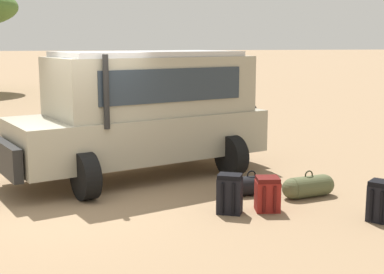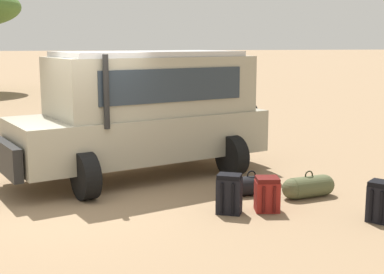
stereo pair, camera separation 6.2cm
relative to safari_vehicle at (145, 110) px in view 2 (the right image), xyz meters
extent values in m
plane|color=#8C7051|center=(-1.29, -1.61, -1.29)|extent=(320.00, 320.00, 0.00)
cube|color=gray|center=(-0.10, -0.03, -0.47)|extent=(5.25, 3.39, 0.84)
cube|color=gray|center=(0.13, 0.05, 0.50)|extent=(4.19, 2.93, 1.10)
cube|color=#232D38|center=(-1.31, -0.45, 0.45)|extent=(0.56, 1.49, 0.77)
cube|color=#232D38|center=(0.43, -0.81, 0.55)|extent=(2.79, 0.99, 0.60)
cube|color=#232D38|center=(-0.16, 0.90, 0.55)|extent=(2.79, 0.99, 0.60)
cube|color=#B7B7B7|center=(0.09, 0.03, 1.10)|extent=(3.80, 2.73, 0.10)
cube|color=black|center=(-2.53, -0.87, -0.64)|extent=(0.67, 1.58, 0.56)
cylinder|color=black|center=(-0.83, -1.31, 0.50)|extent=(0.10, 0.10, 1.25)
cylinder|color=black|center=(-1.23, -1.44, -0.89)|extent=(0.52, 0.85, 0.80)
cylinder|color=black|center=(-1.85, 0.39, -0.89)|extent=(0.52, 0.85, 0.80)
cylinder|color=black|center=(1.65, -0.46, -0.89)|extent=(0.52, 0.85, 0.80)
cylinder|color=black|center=(1.02, 1.37, -0.89)|extent=(0.52, 0.85, 0.80)
cylinder|color=black|center=(2.35, 0.80, -0.32)|extent=(0.45, 0.77, 0.74)
cube|color=black|center=(0.90, -2.72, -1.02)|extent=(0.45, 0.40, 0.56)
cube|color=black|center=(0.98, -2.58, -1.09)|extent=(0.28, 0.20, 0.31)
cube|color=black|center=(0.90, -2.72, -0.71)|extent=(0.44, 0.40, 0.07)
cylinder|color=black|center=(0.76, -2.81, -1.02)|extent=(0.04, 0.04, 0.47)
cylinder|color=black|center=(0.90, -2.89, -1.02)|extent=(0.04, 0.04, 0.47)
cube|color=maroon|center=(1.51, -2.74, -1.05)|extent=(0.42, 0.38, 0.48)
cube|color=maroon|center=(1.55, -2.55, -1.11)|extent=(0.29, 0.13, 0.26)
cube|color=#4D100E|center=(1.51, -2.74, -0.78)|extent=(0.41, 0.40, 0.07)
cylinder|color=#4D100E|center=(1.40, -2.90, -1.05)|extent=(0.04, 0.04, 0.41)
cylinder|color=#4D100E|center=(1.56, -2.94, -1.05)|extent=(0.04, 0.04, 0.41)
cube|color=black|center=(2.95, -3.59, -1.02)|extent=(0.43, 0.44, 0.55)
cube|color=black|center=(3.09, -3.47, -1.09)|extent=(0.22, 0.24, 0.30)
cube|color=black|center=(2.95, -3.59, -0.72)|extent=(0.43, 0.43, 0.07)
cylinder|color=black|center=(2.77, -3.64, -1.02)|extent=(0.04, 0.04, 0.46)
cylinder|color=black|center=(2.87, -3.75, -1.02)|extent=(0.04, 0.04, 0.46)
cylinder|color=#4C5133|center=(2.47, -2.20, -1.11)|extent=(0.70, 0.47, 0.37)
sphere|color=#4C5133|center=(2.16, -2.25, -1.11)|extent=(0.36, 0.36, 0.36)
sphere|color=#4C5133|center=(2.79, -2.14, -1.11)|extent=(0.36, 0.36, 0.36)
torus|color=#2D301E|center=(2.47, -2.20, -0.91)|extent=(0.17, 0.05, 0.16)
cylinder|color=black|center=(1.57, -1.84, -1.13)|extent=(0.61, 0.35, 0.33)
sphere|color=black|center=(1.27, -1.85, -1.13)|extent=(0.33, 0.33, 0.33)
sphere|color=black|center=(1.87, -1.83, -1.13)|extent=(0.33, 0.33, 0.33)
torus|color=black|center=(1.57, -1.84, -0.94)|extent=(0.16, 0.03, 0.16)
camera|label=1|loc=(-1.52, -10.31, 1.32)|focal=50.00mm
camera|label=2|loc=(-1.46, -10.32, 1.32)|focal=50.00mm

